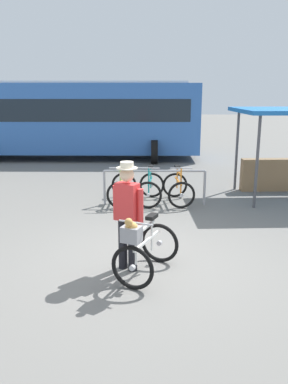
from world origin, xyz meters
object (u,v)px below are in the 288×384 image
object	(u,v)px
featured_bicycle	(144,248)
person_with_featured_bike	(127,212)
racked_bike_lime	(122,188)
bus_distant	(74,115)
racked_bike_teal	(150,188)
racked_bike_orange	(178,188)

from	to	relation	value
featured_bicycle	person_with_featured_bike	xyz separation A→B (m)	(-0.25, 0.30, 0.46)
racked_bike_lime	bus_distant	size ratio (longest dim) A/B	0.11
featured_bicycle	bus_distant	xyz separation A→B (m)	(-3.02, 10.80, 1.25)
bus_distant	racked_bike_teal	bearing A→B (deg)	-65.09
bus_distant	person_with_featured_bike	bearing A→B (deg)	-75.26
featured_bicycle	person_with_featured_bike	bearing A→B (deg)	130.14
racked_bike_orange	featured_bicycle	xyz separation A→B (m)	(-0.79, -4.12, 0.12)
racked_bike_teal	racked_bike_lime	bearing A→B (deg)	-179.57
racked_bike_lime	bus_distant	world-z (taller)	bus_distant
racked_bike_lime	featured_bicycle	world-z (taller)	featured_bicycle
racked_bike_lime	person_with_featured_bike	bearing A→B (deg)	-84.63
racked_bike_teal	featured_bicycle	distance (m)	4.11
person_with_featured_bike	bus_distant	xyz separation A→B (m)	(-2.76, 10.50, 0.79)
racked_bike_orange	person_with_featured_bike	world-z (taller)	person_with_featured_bike
racked_bike_orange	bus_distant	distance (m)	7.81
racked_bike_teal	bus_distant	world-z (taller)	bus_distant
person_with_featured_bike	racked_bike_lime	bearing A→B (deg)	95.37
featured_bicycle	racked_bike_orange	bearing A→B (deg)	79.14
racked_bike_lime	featured_bicycle	xyz separation A→B (m)	(0.61, -4.11, 0.12)
racked_bike_teal	racked_bike_orange	xyz separation A→B (m)	(0.70, 0.01, -0.00)
racked_bike_lime	person_with_featured_bike	distance (m)	3.87
featured_bicycle	person_with_featured_bike	world-z (taller)	person_with_featured_bike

